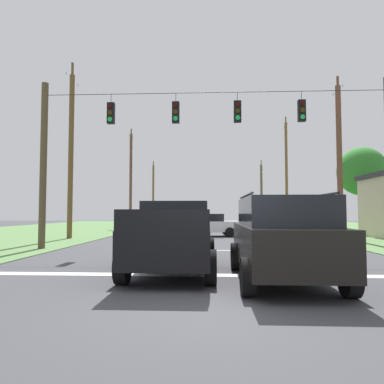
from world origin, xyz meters
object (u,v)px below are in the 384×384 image
at_px(overhead_signal_span, 211,154).
at_px(distant_car_oncoming, 186,222).
at_px(utility_pole_mid_right, 339,159).
at_px(tree_roadside_right, 362,172).
at_px(utility_pole_far_right, 286,172).
at_px(utility_pole_distant_right, 131,178).
at_px(utility_pole_near_left, 261,192).
at_px(pickup_truck, 174,236).
at_px(suv_black, 281,236).
at_px(distant_car_crossing_white, 264,223).
at_px(utility_pole_distant_left, 153,192).
at_px(utility_pole_far_left, 71,153).
at_px(distant_car_far_parked, 207,225).

distance_m(overhead_signal_span, distant_car_oncoming, 14.95).
bearing_deg(distant_car_oncoming, utility_pole_mid_right, -36.10).
bearing_deg(overhead_signal_span, tree_roadside_right, 47.13).
distance_m(utility_pole_far_right, utility_pole_distant_right, 16.36).
relative_size(utility_pole_mid_right, utility_pole_far_right, 0.89).
height_order(overhead_signal_span, utility_pole_near_left, utility_pole_near_left).
relative_size(pickup_truck, utility_pole_distant_right, 0.51).
xyz_separation_m(suv_black, distant_car_crossing_white, (2.45, 18.93, -0.27)).
relative_size(utility_pole_mid_right, utility_pole_distant_right, 0.97).
relative_size(distant_car_crossing_white, utility_pole_distant_left, 0.47).
xyz_separation_m(utility_pole_far_right, utility_pole_near_left, (-0.24, 15.84, -1.25)).
bearing_deg(distant_car_oncoming, utility_pole_distant_left, 105.78).
relative_size(overhead_signal_span, utility_pole_far_left, 1.40).
bearing_deg(utility_pole_far_right, utility_pole_near_left, 90.88).
bearing_deg(suv_black, utility_pole_near_left, 82.26).
bearing_deg(pickup_truck, overhead_signal_span, 78.95).
height_order(utility_pole_far_right, utility_pole_distant_left, utility_pole_far_right).
height_order(overhead_signal_span, tree_roadside_right, overhead_signal_span).
height_order(distant_car_oncoming, utility_pole_far_right, utility_pole_far_right).
xyz_separation_m(suv_black, utility_pole_mid_right, (6.45, 13.96, 3.88)).
bearing_deg(suv_black, utility_pole_distant_left, 102.86).
height_order(utility_pole_mid_right, utility_pole_distant_left, utility_pole_mid_right).
bearing_deg(tree_roadside_right, utility_pole_far_right, 115.35).
distance_m(distant_car_far_parked, utility_pole_distant_left, 29.30).
relative_size(distant_car_far_parked, utility_pole_near_left, 0.48).
height_order(suv_black, utility_pole_far_left, utility_pole_far_left).
bearing_deg(distant_car_oncoming, utility_pole_near_left, 66.94).
bearing_deg(distant_car_far_parked, utility_pole_far_left, -162.45).
bearing_deg(overhead_signal_span, distant_car_oncoming, 98.06).
bearing_deg(tree_roadside_right, distant_car_far_parked, -161.38).
bearing_deg(utility_pole_far_right, utility_pole_far_left, -137.39).
distance_m(overhead_signal_span, utility_pole_distant_left, 37.54).
bearing_deg(suv_black, distant_car_crossing_white, 82.63).
bearing_deg(utility_pole_distant_right, utility_pole_near_left, 42.71).
relative_size(distant_car_oncoming, utility_pole_far_left, 0.40).
bearing_deg(utility_pole_far_left, distant_car_far_parked, 17.55).
bearing_deg(utility_pole_mid_right, distant_car_crossing_white, 128.86).
relative_size(distant_car_crossing_white, utility_pole_distant_right, 0.41).
relative_size(pickup_truck, utility_pole_mid_right, 0.53).
bearing_deg(utility_pole_distant_left, utility_pole_near_left, 1.60).
bearing_deg(utility_pole_distant_right, utility_pole_far_left, -90.64).
xyz_separation_m(overhead_signal_span, distant_car_oncoming, (-2.04, 14.41, -3.41)).
distance_m(utility_pole_far_right, utility_pole_near_left, 15.90).
xyz_separation_m(distant_car_crossing_white, distant_car_far_parked, (-4.29, -3.31, 0.00)).
xyz_separation_m(distant_car_far_parked, utility_pole_distant_right, (-8.26, 13.51, 4.50)).
distance_m(utility_pole_mid_right, utility_pole_far_right, 14.20).
bearing_deg(tree_roadside_right, distant_car_crossing_white, -174.47).
bearing_deg(utility_pole_near_left, distant_car_far_parked, -105.41).
xyz_separation_m(suv_black, utility_pole_distant_left, (-9.93, 43.53, 3.47)).
bearing_deg(utility_pole_mid_right, suv_black, -114.81).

